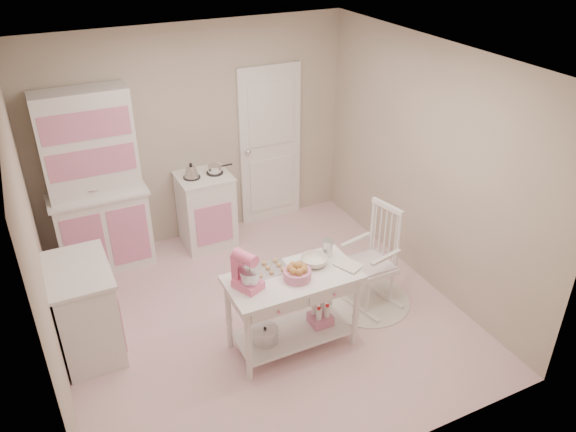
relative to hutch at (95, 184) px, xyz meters
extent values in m
plane|color=pink|center=(1.23, -1.66, -1.04)|extent=(3.80, 3.80, 0.00)
cube|color=white|center=(1.23, -1.66, 1.56)|extent=(3.80, 3.80, 0.04)
cube|color=#C1B39D|center=(1.23, 0.24, 0.26)|extent=(3.80, 0.04, 2.60)
cube|color=#C1B39D|center=(1.23, -3.56, 0.26)|extent=(3.80, 0.04, 2.60)
cube|color=#C1B39D|center=(-0.67, -1.66, 0.26)|extent=(0.04, 3.80, 2.60)
cube|color=#C1B39D|center=(3.13, -1.66, 0.26)|extent=(0.04, 3.80, 2.60)
cube|color=white|center=(2.18, 0.21, -0.02)|extent=(0.82, 0.05, 2.04)
cube|color=white|center=(0.00, 0.00, 0.00)|extent=(1.06, 0.50, 2.08)
cube|color=white|center=(1.20, -0.05, -0.58)|extent=(0.62, 0.57, 0.92)
cube|color=white|center=(-0.40, -1.39, -0.58)|extent=(0.54, 0.84, 0.92)
cylinder|color=white|center=(2.32, -1.91, -1.03)|extent=(0.92, 0.92, 0.01)
cube|color=white|center=(2.32, -1.91, -0.49)|extent=(0.63, 0.81, 1.10)
cube|color=white|center=(1.32, -2.17, -0.64)|extent=(1.20, 0.60, 0.80)
cube|color=pink|center=(0.90, -2.15, -0.07)|extent=(0.30, 0.34, 0.34)
cube|color=silver|center=(1.17, -1.99, -0.23)|extent=(0.34, 0.24, 0.02)
cylinder|color=pink|center=(1.34, -2.22, -0.19)|extent=(0.25, 0.25, 0.09)
imported|color=silver|center=(1.58, -2.09, -0.20)|extent=(0.25, 0.25, 0.08)
cylinder|color=silver|center=(1.76, -2.01, -0.16)|extent=(0.10, 0.10, 0.17)
imported|color=silver|center=(1.77, -2.29, -0.23)|extent=(0.25, 0.28, 0.02)
camera|label=1|loc=(-0.51, -5.83, 2.68)|focal=35.00mm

